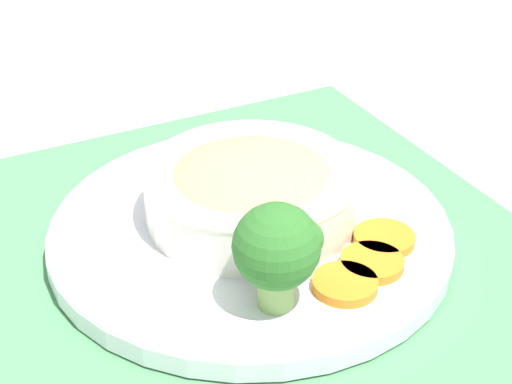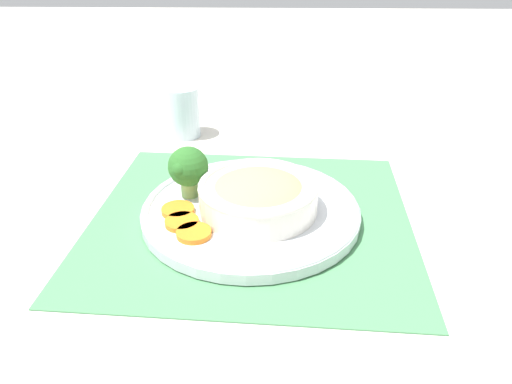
{
  "view_description": "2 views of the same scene",
  "coord_description": "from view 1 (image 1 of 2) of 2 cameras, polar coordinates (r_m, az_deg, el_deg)",
  "views": [
    {
      "loc": [
        0.28,
        0.49,
        0.4
      ],
      "look_at": [
        -0.01,
        -0.0,
        0.05
      ],
      "focal_mm": 60.0,
      "sensor_mm": 36.0,
      "label": 1
    },
    {
      "loc": [
        -0.63,
        -0.02,
        0.39
      ],
      "look_at": [
        0.01,
        -0.01,
        0.04
      ],
      "focal_mm": 35.0,
      "sensor_mm": 36.0,
      "label": 2
    }
  ],
  "objects": [
    {
      "name": "ground_plane",
      "position": [
        0.69,
        -0.39,
        -3.61
      ],
      "size": [
        4.0,
        4.0,
        0.0
      ],
      "primitive_type": "plane",
      "color": "beige"
    },
    {
      "name": "placemat",
      "position": [
        0.69,
        -0.39,
        -3.48
      ],
      "size": [
        0.47,
        0.49,
        0.0
      ],
      "color": "#4C8C59",
      "rests_on": "ground_plane"
    },
    {
      "name": "carrot_slice_far",
      "position": [
        0.67,
        8.54,
        -3.1
      ],
      "size": [
        0.05,
        0.05,
        0.01
      ],
      "color": "orange",
      "rests_on": "plate"
    },
    {
      "name": "bowl",
      "position": [
        0.68,
        -0.28,
        0.29
      ],
      "size": [
        0.17,
        0.17,
        0.05
      ],
      "color": "silver",
      "rests_on": "plate"
    },
    {
      "name": "carrot_slice_middle",
      "position": [
        0.64,
        7.74,
        -4.7
      ],
      "size": [
        0.05,
        0.05,
        0.01
      ],
      "color": "orange",
      "rests_on": "plate"
    },
    {
      "name": "plate",
      "position": [
        0.68,
        -0.4,
        -2.57
      ],
      "size": [
        0.32,
        0.32,
        0.02
      ],
      "color": "silver",
      "rests_on": "placemat"
    },
    {
      "name": "broccoli_floret",
      "position": [
        0.57,
        1.43,
        -3.79
      ],
      "size": [
        0.06,
        0.06,
        0.08
      ],
      "color": "#84AD5B",
      "rests_on": "plate"
    },
    {
      "name": "carrot_slice_near",
      "position": [
        0.62,
        5.96,
        -6.13
      ],
      "size": [
        0.05,
        0.05,
        0.01
      ],
      "color": "orange",
      "rests_on": "plate"
    }
  ]
}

